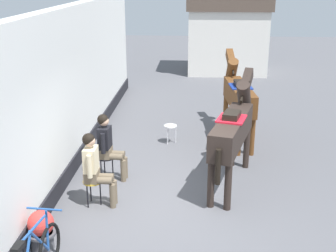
% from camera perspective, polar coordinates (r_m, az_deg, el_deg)
% --- Properties ---
extents(ground_plane, '(40.00, 40.00, 0.00)m').
position_cam_1_polar(ground_plane, '(11.20, 2.65, -2.13)').
color(ground_plane, '#56565B').
extents(pub_facade_wall, '(0.34, 14.00, 3.40)m').
position_cam_1_polar(pub_facade_wall, '(9.68, -12.70, 3.58)').
color(pub_facade_wall, white).
rests_on(pub_facade_wall, ground_plane).
extents(distant_cottage, '(3.40, 2.60, 3.50)m').
position_cam_1_polar(distant_cottage, '(19.22, 7.59, 12.18)').
color(distant_cottage, silver).
rests_on(distant_cottage, ground_plane).
extents(seated_visitor_near, '(0.61, 0.49, 1.39)m').
position_cam_1_polar(seated_visitor_near, '(8.08, -9.35, -5.06)').
color(seated_visitor_near, gold).
rests_on(seated_visitor_near, ground_plane).
extents(seated_visitor_far, '(0.61, 0.49, 1.39)m').
position_cam_1_polar(seated_visitor_far, '(9.07, -7.68, -2.24)').
color(seated_visitor_far, black).
rests_on(seated_visitor_far, ground_plane).
extents(saddled_horse_near, '(1.07, 2.93, 2.06)m').
position_cam_1_polar(saddled_horse_near, '(8.77, 8.35, -0.34)').
color(saddled_horse_near, '#2D231E').
rests_on(saddled_horse_near, ground_plane).
extents(saddled_horse_far, '(0.66, 2.99, 2.06)m').
position_cam_1_polar(saddled_horse_far, '(11.24, 8.98, 3.95)').
color(saddled_horse_far, brown).
rests_on(saddled_horse_far, ground_plane).
extents(flower_planter_near, '(0.43, 0.43, 0.64)m').
position_cam_1_polar(flower_planter_near, '(7.23, -15.89, -12.59)').
color(flower_planter_near, '#4C4C51').
rests_on(flower_planter_near, ground_plane).
extents(spare_stool_white, '(0.32, 0.32, 0.46)m').
position_cam_1_polar(spare_stool_white, '(11.04, 0.31, -0.21)').
color(spare_stool_white, white).
rests_on(spare_stool_white, ground_plane).
extents(satchel_bag, '(0.27, 0.29, 0.20)m').
position_cam_1_polar(satchel_bag, '(10.39, -7.86, -3.44)').
color(satchel_bag, black).
rests_on(satchel_bag, ground_plane).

